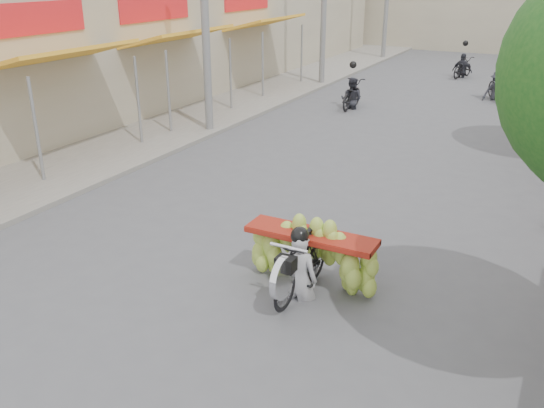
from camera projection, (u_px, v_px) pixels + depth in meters
The scene contains 6 objects.
sidewalk_left at pixel (218, 106), 21.24m from camera, with size 4.00×60.00×0.12m, color gray.
shophouse_row_left at pixel (87, 20), 21.42m from camera, with size 9.77×40.00×6.00m.
banana_motorbike at pixel (305, 253), 8.94m from camera, with size 2.20×1.87×1.98m.
bg_motorbike_a at pixel (352, 89), 20.98m from camera, with size 0.82×1.83×1.95m.
bg_motorbike_b at pixel (498, 79), 22.20m from camera, with size 1.28×1.82×1.95m.
bg_motorbike_c at pixel (463, 61), 26.92m from camera, with size 1.07×1.77×1.95m.
Camera 1 is at (4.47, -2.74, 4.76)m, focal length 38.00 mm.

